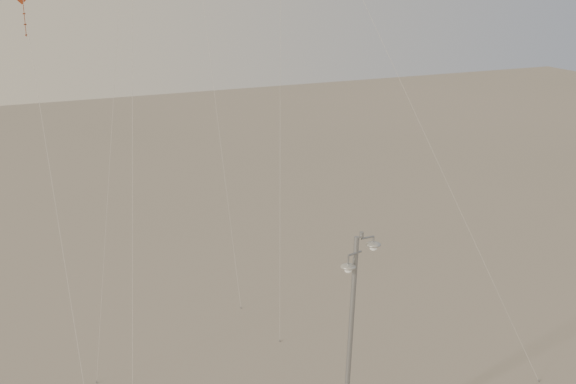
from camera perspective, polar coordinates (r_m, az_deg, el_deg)
name	(u,v)px	position (r m, az deg, el deg)	size (l,w,h in m)	color
street_lamp	(352,343)	(28.40, 4.55, -10.66)	(1.59, 0.73, 8.68)	#94979C
kite_3	(40,106)	(28.74, -17.25, 5.87)	(0.69, 8.74, 16.62)	maroon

